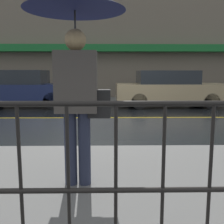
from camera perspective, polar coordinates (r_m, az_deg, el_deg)
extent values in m
plane|color=black|center=(8.16, 3.72, -1.22)|extent=(80.00, 80.00, 0.00)
cube|color=#60605E|center=(3.20, 11.58, -15.61)|extent=(28.00, 2.97, 0.14)
cube|color=#60605E|center=(12.74, 2.03, 2.60)|extent=(28.00, 1.91, 0.14)
cube|color=gold|center=(8.16, 3.72, -1.20)|extent=(25.20, 0.12, 0.01)
cube|color=#706656|center=(13.85, 1.84, 14.36)|extent=(28.00, 0.30, 5.59)
cube|color=#196B2D|center=(13.41, 1.93, 13.72)|extent=(16.80, 0.55, 0.35)
cylinder|color=black|center=(1.76, 21.36, 1.75)|extent=(12.00, 0.04, 0.04)
cylinder|color=black|center=(1.90, 20.41, -15.53)|extent=(12.00, 0.04, 0.04)
cylinder|color=black|center=(1.85, -19.25, -14.46)|extent=(0.02, 0.02, 1.04)
cylinder|color=black|center=(1.78, -9.47, -15.01)|extent=(0.02, 0.02, 1.04)
cylinder|color=black|center=(1.76, 0.83, -15.13)|extent=(0.02, 0.02, 1.04)
cylinder|color=black|center=(1.80, 11.02, -14.80)|extent=(0.02, 0.02, 1.04)
cylinder|color=black|center=(1.88, 20.49, -14.09)|extent=(0.02, 0.02, 1.04)
cylinder|color=#23283D|center=(2.93, -9.00, -7.87)|extent=(0.13, 0.13, 0.81)
cylinder|color=#23283D|center=(2.91, -6.01, -7.91)|extent=(0.13, 0.13, 0.81)
cube|color=#47423D|center=(2.81, -7.79, 6.48)|extent=(0.44, 0.26, 0.64)
sphere|color=tan|center=(2.83, -7.97, 15.27)|extent=(0.22, 0.22, 0.22)
cylinder|color=#262628|center=(2.82, -7.94, 13.85)|extent=(0.02, 0.02, 0.72)
cube|color=black|center=(2.81, -2.80, 1.82)|extent=(0.24, 0.12, 0.30)
cube|color=#19234C|center=(11.30, -19.13, 4.13)|extent=(4.55, 1.78, 0.66)
cube|color=#1E2328|center=(11.33, -20.16, 7.16)|extent=(2.36, 1.64, 0.55)
cylinder|color=black|center=(11.73, -11.31, 3.20)|extent=(0.66, 0.22, 0.66)
cylinder|color=black|center=(10.20, -12.87, 2.38)|extent=(0.66, 0.22, 0.66)
cube|color=tan|center=(11.05, 12.61, 4.26)|extent=(4.46, 1.83, 0.68)
cube|color=#1E2328|center=(10.98, 11.80, 7.43)|extent=(2.32, 1.69, 0.53)
cylinder|color=black|center=(12.23, 17.99, 3.05)|extent=(0.61, 0.22, 0.61)
cylinder|color=black|center=(10.72, 20.77, 2.21)|extent=(0.61, 0.22, 0.61)
cylinder|color=black|center=(11.63, 4.98, 3.17)|extent=(0.61, 0.22, 0.61)
cylinder|color=black|center=(10.03, 5.93, 2.32)|extent=(0.61, 0.22, 0.61)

